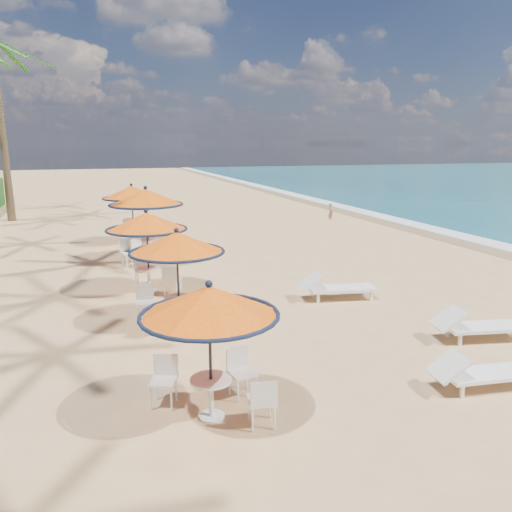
{
  "coord_description": "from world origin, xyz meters",
  "views": [
    {
      "loc": [
        -6.3,
        -7.08,
        4.05
      ],
      "look_at": [
        -2.34,
        4.93,
        1.2
      ],
      "focal_mm": 35.0,
      "sensor_mm": 36.0,
      "label": 1
    }
  ],
  "objects_px": {
    "station_0": "(211,318)",
    "lounger_mid": "(477,325)",
    "lounger_far": "(334,287)",
    "station_4": "(133,198)",
    "lounger_near": "(479,372)",
    "station_2": "(148,229)",
    "station_3": "(144,204)",
    "station_1": "(175,255)"
  },
  "relations": [
    {
      "from": "lounger_mid",
      "to": "station_1",
      "type": "bearing_deg",
      "value": 165.05
    },
    {
      "from": "station_1",
      "to": "lounger_mid",
      "type": "xyz_separation_m",
      "value": [
        5.83,
        -2.88,
        -1.31
      ]
    },
    {
      "from": "station_1",
      "to": "lounger_near",
      "type": "xyz_separation_m",
      "value": [
        4.31,
        -4.64,
        -1.33
      ]
    },
    {
      "from": "lounger_mid",
      "to": "lounger_far",
      "type": "distance_m",
      "value": 3.82
    },
    {
      "from": "station_4",
      "to": "station_0",
      "type": "bearing_deg",
      "value": -90.21
    },
    {
      "from": "station_3",
      "to": "lounger_mid",
      "type": "height_order",
      "value": "station_3"
    },
    {
      "from": "station_3",
      "to": "station_4",
      "type": "bearing_deg",
      "value": 91.47
    },
    {
      "from": "station_0",
      "to": "station_4",
      "type": "relative_size",
      "value": 0.86
    },
    {
      "from": "lounger_near",
      "to": "lounger_mid",
      "type": "xyz_separation_m",
      "value": [
        1.52,
        1.77,
        0.03
      ]
    },
    {
      "from": "station_3",
      "to": "station_4",
      "type": "relative_size",
      "value": 1.07
    },
    {
      "from": "station_4",
      "to": "lounger_near",
      "type": "xyz_separation_m",
      "value": [
        4.4,
        -14.84,
        -1.59
      ]
    },
    {
      "from": "station_2",
      "to": "lounger_mid",
      "type": "xyz_separation_m",
      "value": [
        6.11,
        -5.78,
        -1.44
      ]
    },
    {
      "from": "station_0",
      "to": "lounger_near",
      "type": "height_order",
      "value": "station_0"
    },
    {
      "from": "lounger_near",
      "to": "station_0",
      "type": "bearing_deg",
      "value": 179.5
    },
    {
      "from": "station_3",
      "to": "lounger_far",
      "type": "xyz_separation_m",
      "value": [
        4.27,
        -5.91,
        -1.68
      ]
    },
    {
      "from": "station_0",
      "to": "station_4",
      "type": "distance_m",
      "value": 14.27
    },
    {
      "from": "station_3",
      "to": "station_2",
      "type": "bearing_deg",
      "value": -94.56
    },
    {
      "from": "station_2",
      "to": "lounger_near",
      "type": "distance_m",
      "value": 8.96
    },
    {
      "from": "station_4",
      "to": "lounger_near",
      "type": "bearing_deg",
      "value": -73.49
    },
    {
      "from": "station_1",
      "to": "lounger_mid",
      "type": "bearing_deg",
      "value": -26.28
    },
    {
      "from": "lounger_near",
      "to": "lounger_far",
      "type": "height_order",
      "value": "lounger_far"
    },
    {
      "from": "station_1",
      "to": "lounger_far",
      "type": "height_order",
      "value": "station_1"
    },
    {
      "from": "station_2",
      "to": "station_4",
      "type": "relative_size",
      "value": 0.94
    },
    {
      "from": "station_0",
      "to": "lounger_near",
      "type": "bearing_deg",
      "value": -7.3
    },
    {
      "from": "lounger_far",
      "to": "station_0",
      "type": "bearing_deg",
      "value": -123.59
    },
    {
      "from": "station_0",
      "to": "lounger_far",
      "type": "bearing_deg",
      "value": 46.71
    },
    {
      "from": "station_3",
      "to": "lounger_far",
      "type": "distance_m",
      "value": 7.48
    },
    {
      "from": "station_0",
      "to": "lounger_mid",
      "type": "relative_size",
      "value": 1.04
    },
    {
      "from": "station_2",
      "to": "station_0",
      "type": "bearing_deg",
      "value": -88.84
    },
    {
      "from": "station_4",
      "to": "lounger_far",
      "type": "height_order",
      "value": "station_4"
    },
    {
      "from": "station_4",
      "to": "station_1",
      "type": "bearing_deg",
      "value": -89.51
    },
    {
      "from": "lounger_mid",
      "to": "lounger_near",
      "type": "bearing_deg",
      "value": -119.36
    },
    {
      "from": "station_2",
      "to": "station_4",
      "type": "distance_m",
      "value": 7.29
    },
    {
      "from": "station_1",
      "to": "station_2",
      "type": "bearing_deg",
      "value": 95.52
    },
    {
      "from": "station_3",
      "to": "station_0",
      "type": "bearing_deg",
      "value": -90.79
    },
    {
      "from": "station_2",
      "to": "lounger_near",
      "type": "bearing_deg",
      "value": -58.68
    },
    {
      "from": "station_0",
      "to": "lounger_near",
      "type": "xyz_separation_m",
      "value": [
        4.45,
        -0.57,
        -1.27
      ]
    },
    {
      "from": "station_2",
      "to": "lounger_mid",
      "type": "relative_size",
      "value": 1.12
    },
    {
      "from": "station_0",
      "to": "lounger_mid",
      "type": "height_order",
      "value": "station_0"
    },
    {
      "from": "station_1",
      "to": "station_2",
      "type": "distance_m",
      "value": 2.92
    },
    {
      "from": "station_2",
      "to": "station_3",
      "type": "height_order",
      "value": "station_3"
    },
    {
      "from": "station_3",
      "to": "lounger_far",
      "type": "height_order",
      "value": "station_3"
    }
  ]
}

